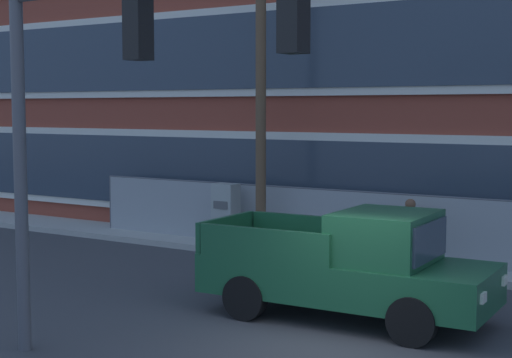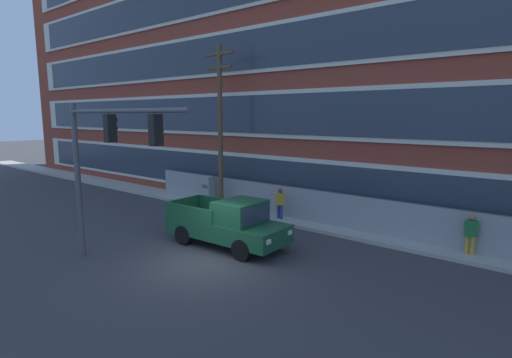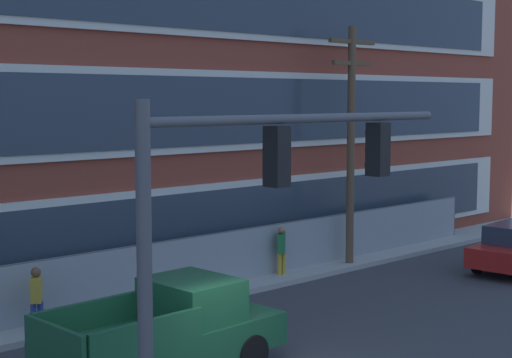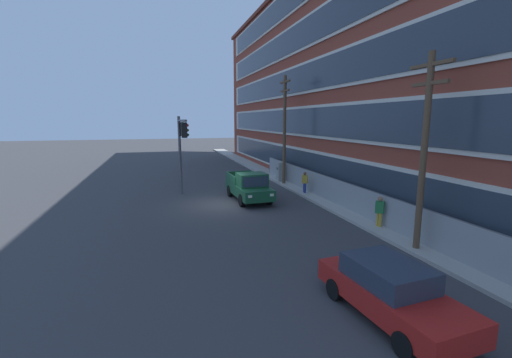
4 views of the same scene
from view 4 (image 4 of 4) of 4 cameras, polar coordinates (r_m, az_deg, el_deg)
The scene contains 12 objects.
ground_plane at distance 22.30m, azimuth -5.64°, elevation -4.27°, with size 160.00×160.00×0.00m, color #38383A.
sidewalk_building_side at distance 24.39m, azimuth 10.20°, elevation -2.95°, with size 80.00×1.85×0.16m, color #9E9B93.
brick_mill_building at distance 30.28m, azimuth 18.17°, elevation 15.66°, with size 54.52×10.86×17.43m.
chain_link_fence at distance 21.55m, azimuth 14.23°, elevation -2.60°, with size 28.20×0.06×1.74m.
traffic_signal_mast at distance 23.62m, azimuth -12.34°, elevation 6.37°, with size 6.30×0.43×5.67m.
pickup_truck_dark_green at distance 23.11m, azimuth -1.16°, elevation -1.34°, with size 5.22×2.26×1.96m.
sedan_red at distance 10.58m, azimuth 21.46°, elevation -16.83°, with size 4.69×2.25×1.56m.
utility_pole_near_corner at distance 28.33m, azimuth 4.78°, elevation 8.67°, with size 2.01×0.26×8.91m.
utility_pole_midblock at distance 15.15m, azimuth 26.27°, elevation 4.97°, with size 2.16×0.26×8.01m.
electrical_cabinet at distance 29.73m, azimuth 4.00°, elevation 1.08°, with size 0.62×0.49×1.78m.
pedestrian_near_cabinet at distance 18.13m, azimuth 19.90°, elevation -4.96°, with size 0.46×0.45×1.69m.
pedestrian_by_fence at distance 25.16m, azimuth 8.12°, elevation -0.42°, with size 0.42×0.47×1.69m.
Camera 4 is at (21.27, -3.88, 5.44)m, focal length 24.00 mm.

